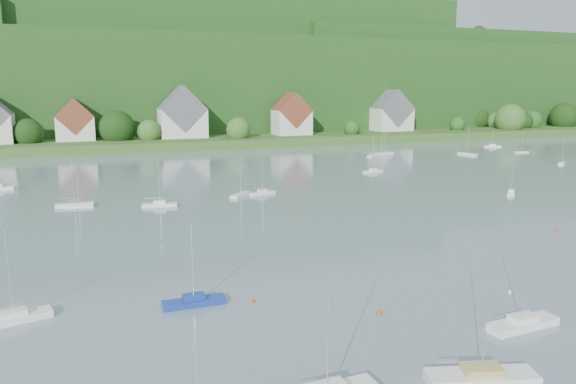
{
  "coord_description": "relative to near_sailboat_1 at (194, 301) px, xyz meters",
  "views": [
    {
      "loc": [
        -25.57,
        -2.2,
        19.82
      ],
      "look_at": [
        2.79,
        75.0,
        4.0
      ],
      "focal_mm": 33.57,
      "sensor_mm": 36.0,
      "label": 1
    }
  ],
  "objects": [
    {
      "name": "near_sailboat_3",
      "position": [
        25.11,
        -14.35,
        0.04
      ],
      "size": [
        6.81,
        2.36,
        9.03
      ],
      "rotation": [
        0.0,
        0.0,
        0.07
      ],
      "color": "white",
      "rests_on": "ground"
    },
    {
      "name": "forested_ridge",
      "position": [
        17.92,
        223.45,
        22.46
      ],
      "size": [
        620.0,
        181.22,
        69.89
      ],
      "color": "#183B13",
      "rests_on": "ground"
    },
    {
      "name": "mooring_buoy_1",
      "position": [
        29.8,
        -7.77,
        -0.43
      ],
      "size": [
        0.4,
        0.4,
        0.4
      ],
      "primitive_type": "sphere",
      "color": "silver",
      "rests_on": "ground"
    },
    {
      "name": "far_shore_strip",
      "position": [
        17.53,
        154.88,
        1.07
      ],
      "size": [
        600.0,
        60.0,
        3.0
      ],
      "primitive_type": "cube",
      "color": "#305720",
      "rests_on": "ground"
    },
    {
      "name": "village_building_4",
      "position": [
        107.53,
        144.88,
        9.16
      ],
      "size": [
        15.0,
        10.4,
        16.5
      ],
      "color": "silver",
      "rests_on": "far_shore_strip"
    },
    {
      "name": "far_sailboat_cluster",
      "position": [
        29.19,
        73.33,
        -0.06
      ],
      "size": [
        190.07,
        77.18,
        8.71
      ],
      "color": "white",
      "rests_on": "ground"
    },
    {
      "name": "near_sailboat_1",
      "position": [
        0.0,
        0.0,
        0.0
      ],
      "size": [
        5.79,
        1.68,
        7.8
      ],
      "rotation": [
        0.0,
        0.0,
        0.01
      ],
      "color": "#173396",
      "rests_on": "ground"
    },
    {
      "name": "mooring_buoy_2",
      "position": [
        53.13,
        8.73,
        -0.43
      ],
      "size": [
        0.48,
        0.48,
        0.48
      ],
      "primitive_type": "sphere",
      "color": "#E1480D",
      "rests_on": "ground"
    },
    {
      "name": "mooring_buoy_0",
      "position": [
        15.24,
        -7.64,
        -0.43
      ],
      "size": [
        0.47,
        0.47,
        0.47
      ],
      "primitive_type": "sphere",
      "color": "#E1480D",
      "rests_on": "ground"
    },
    {
      "name": "mooring_buoy_3",
      "position": [
        5.28,
        -1.24,
        -0.43
      ],
      "size": [
        0.41,
        0.41,
        0.41
      ],
      "primitive_type": "sphere",
      "color": "#E1480D",
      "rests_on": "ground"
    },
    {
      "name": "near_sailboat_6",
      "position": [
        -15.28,
        1.68,
        0.01
      ],
      "size": [
        6.36,
        3.17,
        8.28
      ],
      "rotation": [
        0.0,
        0.0,
        0.25
      ],
      "color": "white",
      "rests_on": "ground"
    },
    {
      "name": "village_building_2",
      "position": [
        22.53,
        142.88,
        9.84
      ],
      "size": [
        16.0,
        11.44,
        18.0
      ],
      "color": "silver",
      "rests_on": "far_shore_strip"
    },
    {
      "name": "near_sailboat_2",
      "position": [
        16.01,
        -20.25,
        0.07
      ],
      "size": [
        7.83,
        4.11,
        10.18
      ],
      "rotation": [
        0.0,
        0.0,
        -0.28
      ],
      "color": "white",
      "rests_on": "ground"
    },
    {
      "name": "village_building_1",
      "position": [
        -12.47,
        143.88,
        8.32
      ],
      "size": [
        12.0,
        9.36,
        14.0
      ],
      "color": "silver",
      "rests_on": "far_shore_strip"
    },
    {
      "name": "village_building_3",
      "position": [
        62.53,
        140.88,
        9.0
      ],
      "size": [
        13.0,
        10.4,
        15.5
      ],
      "color": "silver",
      "rests_on": "far_shore_strip"
    }
  ]
}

